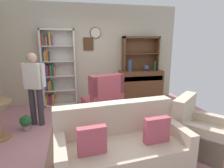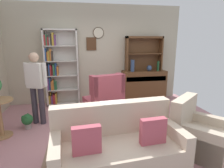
# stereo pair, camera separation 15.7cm
# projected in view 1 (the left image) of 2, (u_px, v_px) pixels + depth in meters

# --- Properties ---
(ground_plane) EXTENTS (5.40, 4.60, 0.02)m
(ground_plane) POSITION_uv_depth(u_px,v_px,m) (109.00, 133.00, 3.68)
(ground_plane) COLOR #B27A7F
(wall_back) EXTENTS (5.00, 0.09, 2.80)m
(wall_back) POSITION_uv_depth(u_px,v_px,m) (94.00, 54.00, 5.38)
(wall_back) COLOR #BCB299
(wall_back) RESTS_ON ground_plane
(area_rug) EXTENTS (2.67, 1.71, 0.01)m
(area_rug) POSITION_uv_depth(u_px,v_px,m) (123.00, 139.00, 3.44)
(area_rug) COLOR #846651
(area_rug) RESTS_ON ground_plane
(bookshelf) EXTENTS (0.90, 0.30, 2.10)m
(bookshelf) POSITION_uv_depth(u_px,v_px,m) (56.00, 69.00, 5.05)
(bookshelf) COLOR silver
(bookshelf) RESTS_ON ground_plane
(sideboard) EXTENTS (1.30, 0.45, 0.92)m
(sideboard) POSITION_uv_depth(u_px,v_px,m) (141.00, 84.00, 5.63)
(sideboard) COLOR brown
(sideboard) RESTS_ON ground_plane
(sideboard_hutch) EXTENTS (1.10, 0.26, 1.00)m
(sideboard_hutch) POSITION_uv_depth(u_px,v_px,m) (141.00, 49.00, 5.49)
(sideboard_hutch) COLOR brown
(sideboard_hutch) RESTS_ON sideboard
(vase_tall) EXTENTS (0.11, 0.11, 0.34)m
(vase_tall) POSITION_uv_depth(u_px,v_px,m) (130.00, 66.00, 5.33)
(vase_tall) COLOR #33476B
(vase_tall) RESTS_ON sideboard
(vase_round) EXTENTS (0.15, 0.15, 0.17)m
(vase_round) POSITION_uv_depth(u_px,v_px,m) (146.00, 68.00, 5.48)
(vase_round) COLOR #33476B
(vase_round) RESTS_ON sideboard
(bottle_wine) EXTENTS (0.07, 0.07, 0.29)m
(bottle_wine) POSITION_uv_depth(u_px,v_px,m) (155.00, 66.00, 5.50)
(bottle_wine) COLOR #194223
(bottle_wine) RESTS_ON sideboard
(couch_floral) EXTENTS (1.86, 0.99, 0.90)m
(couch_floral) POSITION_uv_depth(u_px,v_px,m) (121.00, 148.00, 2.61)
(couch_floral) COLOR beige
(couch_floral) RESTS_ON ground_plane
(armchair_floral) EXTENTS (1.07, 1.08, 0.88)m
(armchair_floral) POSITION_uv_depth(u_px,v_px,m) (198.00, 133.00, 3.08)
(armchair_floral) COLOR beige
(armchair_floral) RESTS_ON ground_plane
(wingback_chair) EXTENTS (0.98, 1.00, 1.05)m
(wingback_chair) POSITION_uv_depth(u_px,v_px,m) (103.00, 101.00, 4.41)
(wingback_chair) COLOR #B74C5B
(wingback_chair) RESTS_ON ground_plane
(potted_plant_small) EXTENTS (0.23, 0.23, 0.31)m
(potted_plant_small) POSITION_uv_depth(u_px,v_px,m) (26.00, 122.00, 3.74)
(potted_plant_small) COLOR gray
(potted_plant_small) RESTS_ON ground_plane
(person_reading) EXTENTS (0.51, 0.31, 1.56)m
(person_reading) POSITION_uv_depth(u_px,v_px,m) (34.00, 84.00, 3.84)
(person_reading) COLOR #38333D
(person_reading) RESTS_ON ground_plane
(coffee_table) EXTENTS (0.80, 0.50, 0.42)m
(coffee_table) POSITION_uv_depth(u_px,v_px,m) (108.00, 118.00, 3.51)
(coffee_table) COLOR brown
(coffee_table) RESTS_ON ground_plane
(book_stack) EXTENTS (0.20, 0.14, 0.12)m
(book_stack) POSITION_uv_depth(u_px,v_px,m) (111.00, 110.00, 3.58)
(book_stack) COLOR #723F7F
(book_stack) RESTS_ON coffee_table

